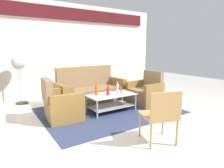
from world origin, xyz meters
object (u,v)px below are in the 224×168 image
(bottle_red, at_px, (108,91))
(bottle_clear, at_px, (118,88))
(armchair_right, at_px, (145,93))
(cup, at_px, (119,93))
(wicker_chair, at_px, (161,113))
(coffee_table, at_px, (111,100))
(armchair_left, at_px, (62,106))
(pedestal_fan, at_px, (19,65))
(bottle_orange, at_px, (97,90))
(bottle_brown, at_px, (120,90))
(couch, at_px, (90,92))

(bottle_red, height_order, bottle_clear, bottle_red)
(armchair_right, xyz_separation_m, cup, (-0.98, -0.17, 0.17))
(wicker_chair, bearing_deg, cup, 97.80)
(coffee_table, height_order, bottle_clear, bottle_clear)
(armchair_left, height_order, bottle_clear, armchair_left)
(bottle_clear, xyz_separation_m, wicker_chair, (-0.51, -1.88, -0.00))
(pedestal_fan, bearing_deg, armchair_left, -73.26)
(bottle_clear, relative_size, wicker_chair, 0.28)
(coffee_table, bearing_deg, bottle_orange, 154.80)
(coffee_table, bearing_deg, bottle_brown, -26.44)
(pedestal_fan, relative_size, wicker_chair, 1.51)
(couch, xyz_separation_m, wicker_chair, (-0.09, -2.52, 0.18))
(bottle_red, bearing_deg, bottle_clear, 26.66)
(armchair_right, relative_size, bottle_clear, 3.61)
(coffee_table, relative_size, bottle_clear, 4.68)
(armchair_left, relative_size, coffee_table, 0.77)
(armchair_left, xyz_separation_m, bottle_brown, (1.30, -0.23, 0.21))
(armchair_left, xyz_separation_m, wicker_chair, (0.91, -1.84, 0.21))
(bottle_orange, distance_m, bottle_red, 0.26)
(armchair_left, bearing_deg, bottle_red, 84.94)
(couch, bearing_deg, armchair_right, 143.22)
(pedestal_fan, bearing_deg, coffee_table, -48.68)
(bottle_clear, height_order, wicker_chair, wicker_chair)
(armchair_left, distance_m, bottle_clear, 1.43)
(cup, bearing_deg, bottle_orange, 143.77)
(bottle_red, distance_m, cup, 0.24)
(armchair_left, height_order, coffee_table, armchair_left)
(bottle_red, relative_size, bottle_clear, 1.06)
(armchair_left, relative_size, bottle_orange, 2.88)
(wicker_chair, bearing_deg, coffee_table, 102.12)
(bottle_orange, xyz_separation_m, wicker_chair, (0.09, -1.84, -0.03))
(armchair_left, xyz_separation_m, pedestal_fan, (-0.52, 1.72, 0.73))
(bottle_brown, bearing_deg, coffee_table, 153.56)
(wicker_chair, bearing_deg, bottle_brown, 95.30)
(pedestal_fan, bearing_deg, armchair_right, -34.17)
(pedestal_fan, bearing_deg, bottle_brown, -46.98)
(coffee_table, distance_m, bottle_orange, 0.41)
(bottle_red, height_order, cup, bottle_red)
(armchair_right, height_order, bottle_clear, armchair_right)
(couch, xyz_separation_m, bottle_red, (0.02, -0.85, 0.19))
(couch, height_order, bottle_orange, couch)
(coffee_table, height_order, cup, cup)
(armchair_left, bearing_deg, armchair_right, 91.06)
(bottle_red, distance_m, pedestal_fan, 2.48)
(armchair_left, bearing_deg, bottle_clear, 95.70)
(coffee_table, height_order, bottle_orange, bottle_orange)
(armchair_left, relative_size, bottle_brown, 3.82)
(wicker_chair, bearing_deg, bottle_red, 105.45)
(bottle_clear, bearing_deg, bottle_red, -153.34)
(coffee_table, height_order, wicker_chair, wicker_chair)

